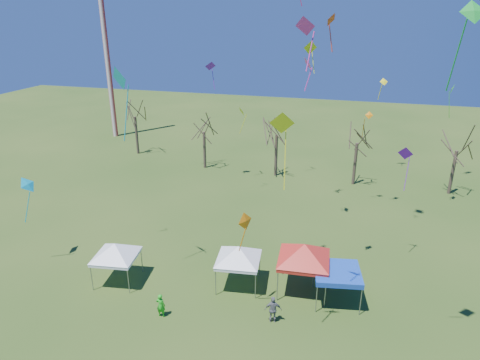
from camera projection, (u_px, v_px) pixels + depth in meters
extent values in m
plane|color=#2B4917|center=(235.00, 322.00, 25.14)|extent=(140.00, 140.00, 0.00)
cylinder|color=silver|center=(106.00, 47.00, 57.93)|extent=(0.70, 0.70, 25.00)
cylinder|color=#3D2D21|center=(137.00, 135.00, 53.96)|extent=(0.32, 0.32, 4.78)
cylinder|color=#3D2D21|center=(205.00, 150.00, 49.10)|extent=(0.32, 0.32, 4.28)
cylinder|color=#3D2D21|center=(276.00, 155.00, 46.71)|extent=(0.32, 0.32, 4.64)
cylinder|color=#3D2D21|center=(355.00, 164.00, 44.35)|extent=(0.32, 0.32, 4.49)
cylinder|color=#3D2D21|center=(453.00, 172.00, 42.01)|extent=(0.32, 0.32, 4.47)
cylinder|color=gray|center=(92.00, 279.00, 27.69)|extent=(0.05, 0.05, 1.77)
cylinder|color=gray|center=(108.00, 258.00, 29.97)|extent=(0.05, 0.05, 1.77)
cylinder|color=gray|center=(128.00, 282.00, 27.38)|extent=(0.05, 0.05, 1.77)
cylinder|color=gray|center=(142.00, 261.00, 29.67)|extent=(0.05, 0.05, 1.77)
cube|color=white|center=(116.00, 257.00, 28.31)|extent=(3.00, 3.00, 0.21)
pyramid|color=white|center=(114.00, 243.00, 27.94)|extent=(3.73, 3.73, 0.89)
cylinder|color=gray|center=(216.00, 283.00, 27.21)|extent=(0.05, 0.05, 1.82)
cylinder|color=gray|center=(223.00, 261.00, 29.56)|extent=(0.05, 0.05, 1.82)
cylinder|color=gray|center=(255.00, 286.00, 26.86)|extent=(0.05, 0.05, 1.82)
cylinder|color=gray|center=(260.00, 264.00, 29.20)|extent=(0.05, 0.05, 1.82)
cube|color=white|center=(238.00, 260.00, 27.83)|extent=(3.04, 3.04, 0.22)
pyramid|color=white|center=(238.00, 246.00, 27.45)|extent=(3.84, 3.84, 0.91)
cylinder|color=gray|center=(277.00, 286.00, 26.64)|extent=(0.06, 0.06, 2.10)
cylinder|color=gray|center=(283.00, 261.00, 29.32)|extent=(0.06, 0.06, 2.10)
cylinder|color=gray|center=(325.00, 292.00, 26.09)|extent=(0.06, 0.06, 2.10)
cylinder|color=gray|center=(326.00, 266.00, 28.77)|extent=(0.06, 0.06, 2.10)
cube|color=red|center=(304.00, 260.00, 27.27)|extent=(3.36, 3.36, 0.25)
pyramid|color=red|center=(305.00, 244.00, 26.84)|extent=(4.45, 4.45, 1.05)
cylinder|color=gray|center=(316.00, 299.00, 25.63)|extent=(0.06, 0.06, 1.86)
cylinder|color=gray|center=(314.00, 275.00, 28.03)|extent=(0.06, 0.06, 1.86)
cylinder|color=gray|center=(361.00, 302.00, 25.39)|extent=(0.06, 0.06, 1.86)
cylinder|color=gray|center=(354.00, 277.00, 27.79)|extent=(0.06, 0.06, 1.86)
cube|color=#103CAB|center=(337.00, 274.00, 26.33)|extent=(3.22, 3.22, 0.22)
cube|color=#103CAB|center=(338.00, 271.00, 26.26)|extent=(3.22, 3.22, 0.11)
imported|color=green|center=(161.00, 305.00, 25.36)|extent=(0.57, 0.38, 1.54)
imported|color=slate|center=(273.00, 310.00, 24.88)|extent=(1.06, 0.63, 1.70)
cone|color=yellow|center=(384.00, 82.00, 34.82)|extent=(0.80, 0.68, 0.58)
cube|color=yellow|center=(380.00, 92.00, 35.10)|extent=(0.22, 0.47, 1.36)
cone|color=green|center=(474.00, 11.00, 15.81)|extent=(1.16, 0.89, 0.89)
cube|color=green|center=(456.00, 57.00, 16.43)|extent=(0.21, 0.72, 2.75)
cone|color=#279617|center=(452.00, 89.00, 35.31)|extent=(0.51, 0.98, 0.91)
cube|color=#279617|center=(449.00, 105.00, 35.97)|extent=(0.41, 0.11, 2.25)
cone|color=orange|center=(369.00, 115.00, 37.14)|extent=(0.71, 0.35, 0.66)
cube|color=orange|center=(363.00, 128.00, 37.63)|extent=(0.09, 0.77, 1.93)
cone|color=#0CADBD|center=(120.00, 78.00, 24.92)|extent=(1.57, 1.26, 1.46)
cube|color=#0CADBD|center=(126.00, 113.00, 25.46)|extent=(0.38, 0.59, 3.33)
cone|color=#E6F219|center=(242.00, 111.00, 44.10)|extent=(1.08, 1.21, 0.99)
cube|color=#E6F219|center=(243.00, 124.00, 44.23)|extent=(0.67, 0.48, 1.98)
cone|color=red|center=(331.00, 19.00, 23.22)|extent=(0.75, 0.93, 0.74)
cube|color=red|center=(331.00, 38.00, 23.69)|extent=(0.35, 0.18, 1.54)
cone|color=orange|center=(246.00, 221.00, 24.08)|extent=(0.76, 1.07, 1.06)
cube|color=orange|center=(242.00, 240.00, 24.31)|extent=(0.50, 0.30, 1.66)
cone|color=#D3EA18|center=(310.00, 47.00, 35.17)|extent=(1.25, 1.00, 1.18)
cube|color=#D3EA18|center=(313.00, 62.00, 35.69)|extent=(0.41, 0.63, 1.79)
cone|color=#FFF61A|center=(282.00, 122.00, 18.63)|extent=(1.19, 0.71, 1.08)
cube|color=#FFF61A|center=(285.00, 159.00, 19.24)|extent=(0.14, 0.44, 2.84)
cone|color=#0DAAC5|center=(28.00, 184.00, 29.20)|extent=(0.89, 1.29, 1.06)
cube|color=#0DAAC5|center=(27.00, 207.00, 29.37)|extent=(0.92, 0.06, 2.44)
cone|color=#FE38C2|center=(308.00, 63.00, 22.45)|extent=(0.76, 0.93, 0.73)
cube|color=#FE38C2|center=(308.00, 79.00, 22.59)|extent=(0.36, 0.20, 1.23)
cone|color=#D02E98|center=(305.00, 25.00, 17.53)|extent=(1.01, 0.76, 0.82)
cube|color=#D02E98|center=(310.00, 51.00, 17.75)|extent=(0.22, 0.58, 1.58)
cone|color=purple|center=(405.00, 153.00, 28.53)|extent=(1.05, 0.58, 0.97)
cube|color=purple|center=(407.00, 174.00, 28.94)|extent=(0.16, 0.59, 2.36)
cone|color=#641ABC|center=(210.00, 66.00, 41.51)|extent=(1.34, 1.31, 0.95)
cube|color=#641ABC|center=(213.00, 79.00, 42.10)|extent=(0.43, 0.48, 1.99)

